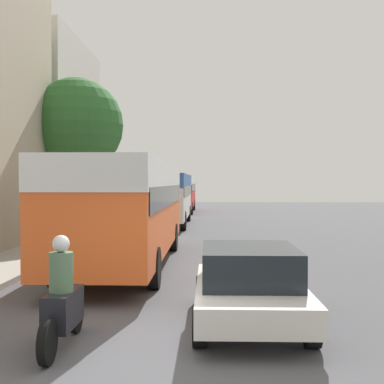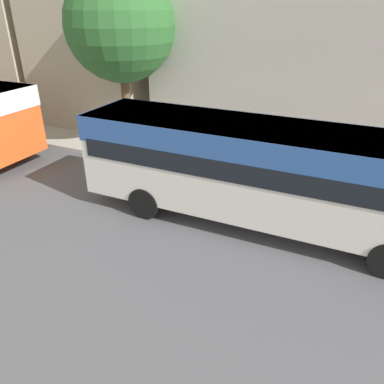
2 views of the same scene
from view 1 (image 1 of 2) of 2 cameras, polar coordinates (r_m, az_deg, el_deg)
The scene contains 8 objects.
ground_plane at distance 8.54m, azimuth -4.02°, elevation -16.13°, with size 120.00×120.00×0.00m, color #515156.
building_far_terrace at distance 31.34m, azimuth -16.60°, elevation 5.84°, with size 5.60×9.74×10.34m.
bus_lead at distance 16.25m, azimuth -6.90°, elevation -0.74°, with size 2.59×11.41×3.11m.
bus_following at distance 31.34m, azimuth -2.68°, elevation -0.02°, with size 2.53×10.94×2.98m.
bus_third_in_line at distance 45.02m, azimuth -1.39°, elevation 0.38°, with size 2.54×11.04×3.09m.
motorcycle_behind_lead at distance 8.50m, azimuth -13.66°, elevation -11.47°, with size 0.38×2.24×1.73m.
car_crossing at distance 9.61m, azimuth 6.13°, elevation -9.71°, with size 1.93×4.13×1.38m.
street_tree at distance 25.09m, azimuth -12.26°, elevation 6.96°, with size 4.30×4.30×7.14m.
Camera 1 is at (0.83, -8.12, 2.52)m, focal length 50.00 mm.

